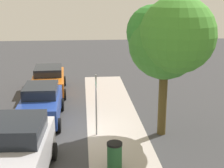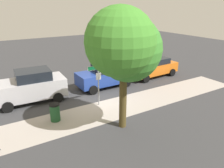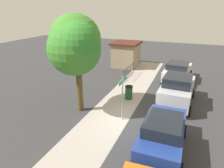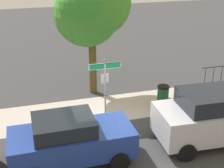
{
  "view_description": "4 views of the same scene",
  "coord_description": "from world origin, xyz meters",
  "views": [
    {
      "loc": [
        13.46,
        -0.13,
        5.96
      ],
      "look_at": [
        -0.24,
        1.12,
        2.15
      ],
      "focal_mm": 52.51,
      "sensor_mm": 36.0,
      "label": 1
    },
    {
      "loc": [
        5.88,
        11.28,
        5.91
      ],
      "look_at": [
        -0.16,
        1.28,
        1.57
      ],
      "focal_mm": 34.81,
      "sensor_mm": 36.0,
      "label": 2
    },
    {
      "loc": [
        -9.53,
        -2.86,
        6.18
      ],
      "look_at": [
        0.38,
        1.08,
        2.1
      ],
      "focal_mm": 32.22,
      "sensor_mm": 36.0,
      "label": 3
    },
    {
      "loc": [
        -2.82,
        -11.19,
        6.74
      ],
      "look_at": [
        0.62,
        0.6,
        1.5
      ],
      "focal_mm": 50.85,
      "sensor_mm": 36.0,
      "label": 4
    }
  ],
  "objects": [
    {
      "name": "sidewalk_strip",
      "position": [
        2.0,
        1.3,
        0.0
      ],
      "size": [
        24.0,
        2.6,
        0.0
      ],
      "primitive_type": "cube",
      "color": "#ABA199",
      "rests_on": "ground_plane"
    },
    {
      "name": "street_sign",
      "position": [
        0.27,
        0.4,
        1.89
      ],
      "size": [
        1.33,
        0.07,
        2.71
      ],
      "color": "#9EA0A5",
      "rests_on": "ground_plane"
    },
    {
      "name": "shade_tree",
      "position": [
        0.42,
        3.35,
        4.21
      ],
      "size": [
        3.73,
        3.44,
        5.92
      ],
      "color": "#4D3F1E",
      "rests_on": "ground_plane"
    },
    {
      "name": "car_silver",
      "position": [
        3.66,
        -2.32,
        1.02
      ],
      "size": [
        4.38,
        2.33,
        2.05
      ],
      "rotation": [
        0.0,
        0.0,
        -0.05
      ],
      "color": "#BAB8C0",
      "rests_on": "ground_plane"
    },
    {
      "name": "trash_bin",
      "position": [
        3.17,
        0.9,
        0.49
      ],
      "size": [
        0.55,
        0.55,
        0.98
      ],
      "color": "#1E4C28",
      "rests_on": "ground_plane"
    },
    {
      "name": "car_blue",
      "position": [
        -1.63,
        -2.16,
        0.88
      ],
      "size": [
        4.14,
        2.0,
        1.73
      ],
      "rotation": [
        0.0,
        0.0,
        0.0
      ],
      "color": "navy",
      "rests_on": "ground_plane"
    },
    {
      "name": "ground_plane",
      "position": [
        0.0,
        0.0,
        0.0
      ],
      "size": [
        60.0,
        60.0,
        0.0
      ],
      "primitive_type": "plane",
      "color": "#38383A"
    }
  ]
}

